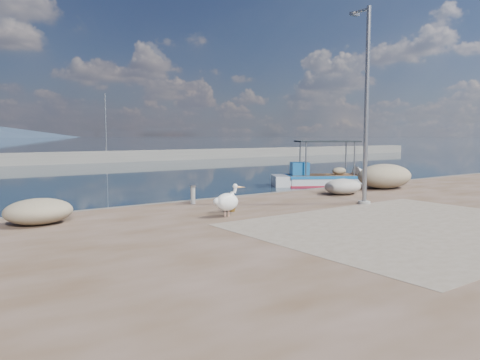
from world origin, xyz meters
name	(u,v)px	position (x,y,z in m)	size (l,w,h in m)	color
ground	(311,230)	(0.00, 0.00, 0.00)	(1400.00, 1400.00, 0.00)	#162635
quay_patch	(414,226)	(1.00, -3.00, 0.50)	(9.00, 7.00, 0.01)	gray
breakwater	(29,159)	(0.00, 40.00, 0.60)	(120.00, 2.20, 7.50)	gray
boat_right	(325,181)	(10.01, 8.99, 0.24)	(6.64, 5.17, 3.11)	white
pelican	(227,201)	(-2.33, 1.24, 0.98)	(1.06, 0.62, 1.01)	tan
lamp_post	(366,112)	(3.22, 0.57, 3.80)	(0.44, 0.96, 7.00)	gray
bollard_near	(193,194)	(-1.84, 4.18, 0.87)	(0.23, 0.23, 0.69)	gray
potted_plant	(233,205)	(-1.64, 1.95, 0.71)	(0.38, 0.33, 0.43)	#33722D
net_pile_d	(343,187)	(4.70, 2.88, 0.83)	(1.75, 1.31, 0.66)	#B3B1A6
net_pile_b	(39,211)	(-7.30, 3.36, 0.86)	(1.87, 1.45, 0.73)	tan
net_pile_c	(384,176)	(7.95, 3.23, 1.07)	(2.92, 2.09, 1.15)	tan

